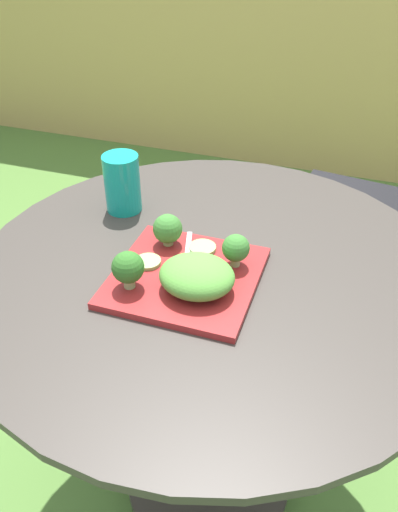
{
  "coord_description": "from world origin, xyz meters",
  "views": [
    {
      "loc": [
        0.24,
        -0.78,
        1.36
      ],
      "look_at": [
        -0.02,
        -0.03,
        0.79
      ],
      "focal_mm": 36.89,
      "sensor_mm": 36.0,
      "label": 1
    }
  ],
  "objects_px": {
    "drinking_glass": "(123,186)",
    "patio_chair": "(390,195)",
    "salad_plate": "(185,277)",
    "fork": "(187,259)"
  },
  "relations": [
    {
      "from": "patio_chair",
      "to": "salad_plate",
      "type": "relative_size",
      "value": 3.39
    },
    {
      "from": "patio_chair",
      "to": "drinking_glass",
      "type": "height_order",
      "value": "patio_chair"
    },
    {
      "from": "fork",
      "to": "salad_plate",
      "type": "bearing_deg",
      "value": -73.88
    },
    {
      "from": "salad_plate",
      "to": "fork",
      "type": "distance_m",
      "value": 0.04
    },
    {
      "from": "drinking_glass",
      "to": "fork",
      "type": "distance_m",
      "value": 0.26
    },
    {
      "from": "patio_chair",
      "to": "salad_plate",
      "type": "bearing_deg",
      "value": -113.39
    },
    {
      "from": "drinking_glass",
      "to": "patio_chair",
      "type": "bearing_deg",
      "value": 48.65
    },
    {
      "from": "salad_plate",
      "to": "fork",
      "type": "height_order",
      "value": "fork"
    },
    {
      "from": "drinking_glass",
      "to": "fork",
      "type": "height_order",
      "value": "drinking_glass"
    },
    {
      "from": "salad_plate",
      "to": "drinking_glass",
      "type": "xyz_separation_m",
      "value": [
        -0.22,
        0.2,
        0.05
      ]
    }
  ]
}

